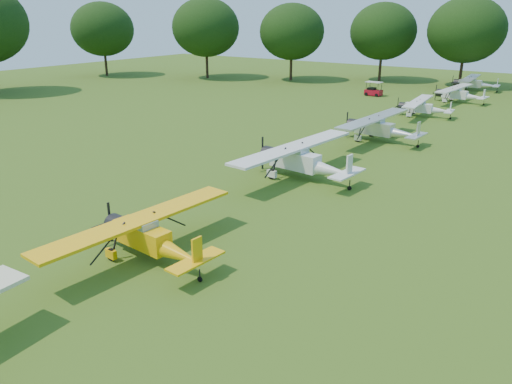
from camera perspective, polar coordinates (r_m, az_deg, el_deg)
ground at (r=30.63m, az=-0.16°, el=-0.40°), size 160.00×160.00×0.00m
tree_belt at (r=27.10m, az=6.41°, el=14.28°), size 137.36×130.27×14.52m
aircraft_2 at (r=22.95m, az=-12.15°, el=-4.85°), size 6.50×10.37×2.04m
aircraft_3 at (r=33.53m, az=5.28°, el=3.79°), size 7.50×11.96×2.35m
aircraft_4 at (r=44.68m, az=14.00°, el=7.24°), size 7.05×11.23×2.21m
aircraft_5 at (r=57.03m, az=18.54°, el=9.23°), size 5.91×9.40×1.85m
aircraft_6 at (r=67.72m, az=22.16°, el=10.41°), size 6.27×10.00×1.97m
aircraft_7 at (r=79.02m, az=23.65°, el=11.39°), size 6.38×10.17×2.00m
golf_cart at (r=70.10m, az=13.25°, el=11.16°), size 2.27×1.50×1.86m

